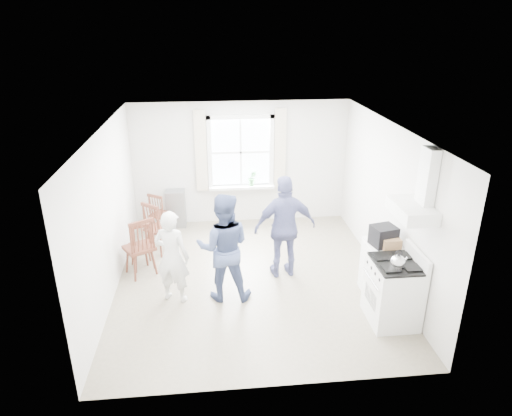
{
  "coord_description": "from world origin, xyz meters",
  "views": [
    {
      "loc": [
        -0.62,
        -6.72,
        4.07
      ],
      "look_at": [
        0.09,
        0.2,
        1.22
      ],
      "focal_mm": 32.0,
      "sensor_mm": 36.0,
      "label": 1
    }
  ],
  "objects_px": {
    "windsor_chair_b": "(154,223)",
    "person_right": "(285,227)",
    "gas_stove": "(393,291)",
    "windsor_chair_a": "(142,241)",
    "stereo_stack": "(383,236)",
    "person_mid": "(224,247)",
    "person_left": "(172,257)",
    "low_cabinet": "(380,269)",
    "windsor_chair_c": "(141,242)"
  },
  "relations": [
    {
      "from": "low_cabinet",
      "to": "person_mid",
      "type": "bearing_deg",
      "value": 176.19
    },
    {
      "from": "gas_stove",
      "to": "windsor_chair_a",
      "type": "height_order",
      "value": "gas_stove"
    },
    {
      "from": "person_mid",
      "to": "person_right",
      "type": "relative_size",
      "value": 0.98
    },
    {
      "from": "gas_stove",
      "to": "windsor_chair_c",
      "type": "xyz_separation_m",
      "value": [
        -3.75,
        1.63,
        0.17
      ]
    },
    {
      "from": "windsor_chair_a",
      "to": "person_right",
      "type": "bearing_deg",
      "value": -9.74
    },
    {
      "from": "windsor_chair_b",
      "to": "person_left",
      "type": "xyz_separation_m",
      "value": [
        0.44,
        -1.59,
        0.13
      ]
    },
    {
      "from": "low_cabinet",
      "to": "windsor_chair_a",
      "type": "height_order",
      "value": "low_cabinet"
    },
    {
      "from": "low_cabinet",
      "to": "person_left",
      "type": "relative_size",
      "value": 0.6
    },
    {
      "from": "stereo_stack",
      "to": "windsor_chair_a",
      "type": "distance_m",
      "value": 4.03
    },
    {
      "from": "gas_stove",
      "to": "windsor_chair_a",
      "type": "bearing_deg",
      "value": 153.67
    },
    {
      "from": "windsor_chair_a",
      "to": "person_left",
      "type": "xyz_separation_m",
      "value": [
        0.6,
        -1.01,
        0.21
      ]
    },
    {
      "from": "person_left",
      "to": "person_right",
      "type": "bearing_deg",
      "value": -141.39
    },
    {
      "from": "windsor_chair_a",
      "to": "windsor_chair_b",
      "type": "height_order",
      "value": "windsor_chair_b"
    },
    {
      "from": "windsor_chair_b",
      "to": "windsor_chair_c",
      "type": "bearing_deg",
      "value": -99.01
    },
    {
      "from": "windsor_chair_b",
      "to": "person_right",
      "type": "height_order",
      "value": "person_right"
    },
    {
      "from": "person_left",
      "to": "person_mid",
      "type": "distance_m",
      "value": 0.8
    },
    {
      "from": "gas_stove",
      "to": "person_right",
      "type": "xyz_separation_m",
      "value": [
        -1.35,
        1.45,
        0.41
      ]
    },
    {
      "from": "windsor_chair_a",
      "to": "person_mid",
      "type": "xyz_separation_m",
      "value": [
        1.39,
        -1.01,
        0.32
      ]
    },
    {
      "from": "gas_stove",
      "to": "windsor_chair_a",
      "type": "relative_size",
      "value": 1.25
    },
    {
      "from": "person_left",
      "to": "person_right",
      "type": "distance_m",
      "value": 1.93
    },
    {
      "from": "windsor_chair_a",
      "to": "person_mid",
      "type": "relative_size",
      "value": 0.52
    },
    {
      "from": "low_cabinet",
      "to": "windsor_chair_c",
      "type": "distance_m",
      "value": 3.94
    },
    {
      "from": "person_left",
      "to": "stereo_stack",
      "type": "bearing_deg",
      "value": -163.18
    },
    {
      "from": "windsor_chair_b",
      "to": "person_left",
      "type": "height_order",
      "value": "person_left"
    },
    {
      "from": "gas_stove",
      "to": "windsor_chair_c",
      "type": "distance_m",
      "value": 4.09
    },
    {
      "from": "low_cabinet",
      "to": "windsor_chair_a",
      "type": "relative_size",
      "value": 1.0
    },
    {
      "from": "gas_stove",
      "to": "person_mid",
      "type": "relative_size",
      "value": 0.64
    },
    {
      "from": "person_right",
      "to": "gas_stove",
      "type": "bearing_deg",
      "value": 126.25
    },
    {
      "from": "windsor_chair_c",
      "to": "person_right",
      "type": "xyz_separation_m",
      "value": [
        2.4,
        -0.18,
        0.23
      ]
    },
    {
      "from": "person_mid",
      "to": "person_left",
      "type": "bearing_deg",
      "value": 5.16
    },
    {
      "from": "windsor_chair_a",
      "to": "gas_stove",
      "type": "bearing_deg",
      "value": -26.33
    },
    {
      "from": "stereo_stack",
      "to": "person_mid",
      "type": "xyz_separation_m",
      "value": [
        -2.42,
        0.22,
        -0.18
      ]
    },
    {
      "from": "windsor_chair_a",
      "to": "windsor_chair_c",
      "type": "distance_m",
      "value": 0.27
    },
    {
      "from": "windsor_chair_a",
      "to": "windsor_chair_b",
      "type": "distance_m",
      "value": 0.61
    },
    {
      "from": "person_mid",
      "to": "gas_stove",
      "type": "bearing_deg",
      "value": 165.0
    },
    {
      "from": "windsor_chair_c",
      "to": "person_mid",
      "type": "relative_size",
      "value": 0.62
    },
    {
      "from": "low_cabinet",
      "to": "person_right",
      "type": "xyz_separation_m",
      "value": [
        -1.42,
        0.75,
        0.44
      ]
    },
    {
      "from": "gas_stove",
      "to": "person_left",
      "type": "relative_size",
      "value": 0.74
    },
    {
      "from": "windsor_chair_c",
      "to": "person_left",
      "type": "xyz_separation_m",
      "value": [
        0.57,
        -0.77,
        0.1
      ]
    },
    {
      "from": "gas_stove",
      "to": "low_cabinet",
      "type": "distance_m",
      "value": 0.7
    },
    {
      "from": "windsor_chair_b",
      "to": "person_mid",
      "type": "bearing_deg",
      "value": -52.31
    },
    {
      "from": "stereo_stack",
      "to": "windsor_chair_c",
      "type": "xyz_separation_m",
      "value": [
        -3.78,
        0.99,
        -0.4
      ]
    },
    {
      "from": "gas_stove",
      "to": "windsor_chair_b",
      "type": "relative_size",
      "value": 1.09
    },
    {
      "from": "gas_stove",
      "to": "windsor_chair_b",
      "type": "height_order",
      "value": "gas_stove"
    },
    {
      "from": "stereo_stack",
      "to": "person_left",
      "type": "height_order",
      "value": "person_left"
    },
    {
      "from": "windsor_chair_c",
      "to": "windsor_chair_a",
      "type": "bearing_deg",
      "value": 96.42
    },
    {
      "from": "gas_stove",
      "to": "low_cabinet",
      "type": "xyz_separation_m",
      "value": [
        0.07,
        0.7,
        -0.03
      ]
    },
    {
      "from": "windsor_chair_b",
      "to": "person_right",
      "type": "xyz_separation_m",
      "value": [
        2.27,
        -1.0,
        0.26
      ]
    },
    {
      "from": "stereo_stack",
      "to": "person_right",
      "type": "bearing_deg",
      "value": 149.55
    },
    {
      "from": "gas_stove",
      "to": "windsor_chair_c",
      "type": "height_order",
      "value": "gas_stove"
    }
  ]
}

